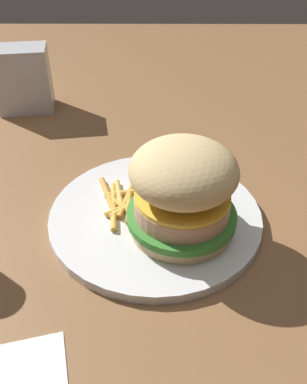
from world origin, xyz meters
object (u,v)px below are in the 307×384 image
Objects in this scene: napkin_dispenser at (22,79)px; sandwich at (181,190)px; plate at (153,216)px; fries_pile at (123,200)px.

sandwich is at bearing 119.01° from napkin_dispenser.
napkin_dispenser is at bearing -52.99° from plate.
fries_pile is 0.34m from napkin_dispenser.
sandwich is at bearing 135.93° from plate.
napkin_dispenser is (0.19, -0.28, 0.04)m from fries_pile.
plate is at bearing 154.84° from fries_pile.
plate is 0.07m from sandwich.
fries_pile is at bearing -34.49° from sandwich.
sandwich is (-0.03, 0.03, 0.06)m from plate.
sandwich reaches higher than plate.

